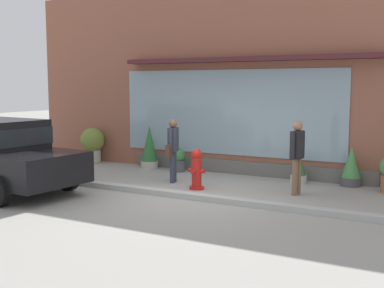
{
  "coord_description": "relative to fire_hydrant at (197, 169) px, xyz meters",
  "views": [
    {
      "loc": [
        4.95,
        -9.0,
        2.34
      ],
      "look_at": [
        -0.62,
        1.2,
        0.96
      ],
      "focal_mm": 46.2,
      "sensor_mm": 36.0,
      "label": 1
    }
  ],
  "objects": [
    {
      "name": "curb_strip",
      "position": [
        0.24,
        -0.91,
        -0.4
      ],
      "size": [
        14.0,
        0.24,
        0.12
      ],
      "primitive_type": "cube",
      "color": "#B2B2AD",
      "rests_on": "ground_plane"
    },
    {
      "name": "potted_plant_doorstep",
      "position": [
        -1.56,
        1.83,
        -0.14
      ],
      "size": [
        0.4,
        0.4,
        0.64
      ],
      "color": "#4C4C51",
      "rests_on": "ground_plane"
    },
    {
      "name": "potted_plant_trailing_edge",
      "position": [
        -4.66,
        1.97,
        0.14
      ],
      "size": [
        0.73,
        0.73,
        1.06
      ],
      "color": "#B7B2A3",
      "rests_on": "ground_plane"
    },
    {
      "name": "potted_plant_corner_tall",
      "position": [
        3.0,
        2.05,
        -0.01
      ],
      "size": [
        0.47,
        0.47,
        0.93
      ],
      "color": "#4C4C51",
      "rests_on": "ground_plane"
    },
    {
      "name": "fire_hydrant",
      "position": [
        0.0,
        0.0,
        0.0
      ],
      "size": [
        0.4,
        0.37,
        0.92
      ],
      "color": "red",
      "rests_on": "ground_plane"
    },
    {
      "name": "storefront",
      "position": [
        0.23,
        2.48,
        2.01
      ],
      "size": [
        14.0,
        0.81,
        5.05
      ],
      "color": "#935642",
      "rests_on": "ground_plane"
    },
    {
      "name": "pedestrian_with_handbag",
      "position": [
        -0.87,
        0.41,
        0.42
      ],
      "size": [
        0.27,
        0.65,
        1.54
      ],
      "rotation": [
        0.0,
        0.0,
        4.97
      ],
      "color": "#333847",
      "rests_on": "ground_plane"
    },
    {
      "name": "potted_plant_by_entrance",
      "position": [
        1.84,
        1.77,
        -0.11
      ],
      "size": [
        0.39,
        0.39,
        0.74
      ],
      "color": "#B7B2A3",
      "rests_on": "ground_plane"
    },
    {
      "name": "potted_plant_window_center",
      "position": [
        -2.51,
        1.87,
        0.13
      ],
      "size": [
        0.49,
        0.49,
        1.22
      ],
      "color": "#B7B2A3",
      "rests_on": "ground_plane"
    },
    {
      "name": "pedestrian_passerby",
      "position": [
        2.16,
        0.52,
        0.47
      ],
      "size": [
        0.24,
        0.5,
        1.6
      ],
      "rotation": [
        0.0,
        0.0,
        4.58
      ],
      "color": "brown",
      "rests_on": "ground_plane"
    },
    {
      "name": "ground_plane",
      "position": [
        0.24,
        -0.71,
        -0.46
      ],
      "size": [
        60.0,
        60.0,
        0.0
      ],
      "primitive_type": "plane",
      "color": "#9E9B93"
    }
  ]
}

